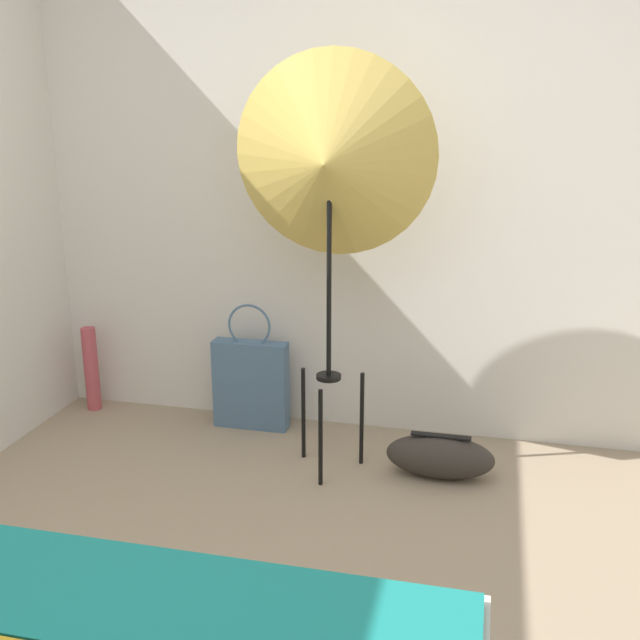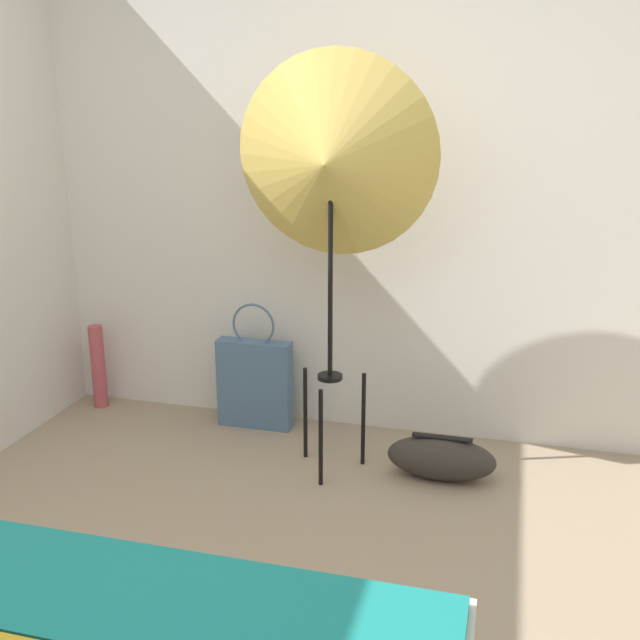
# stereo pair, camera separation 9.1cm
# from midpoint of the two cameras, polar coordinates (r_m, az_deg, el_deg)

# --- Properties ---
(wall_back) EXTENTS (8.00, 0.05, 2.60)m
(wall_back) POSITION_cam_midpoint_polar(r_m,az_deg,el_deg) (3.78, -0.62, 10.75)
(wall_back) COLOR silver
(wall_back) RESTS_ON ground_plane
(photo_umbrella) EXTENTS (0.90, 0.33, 1.89)m
(photo_umbrella) POSITION_cam_midpoint_polar(r_m,az_deg,el_deg) (3.21, -0.10, 11.98)
(photo_umbrella) COLOR black
(photo_umbrella) RESTS_ON ground_plane
(tote_bag) EXTENTS (0.39, 0.10, 0.68)m
(tote_bag) POSITION_cam_midpoint_polar(r_m,az_deg,el_deg) (3.96, -5.95, -4.79)
(tote_bag) COLOR slate
(tote_bag) RESTS_ON ground_plane
(duffel_bag) EXTENTS (0.50, 0.20, 0.21)m
(duffel_bag) POSITION_cam_midpoint_polar(r_m,az_deg,el_deg) (3.53, 8.39, -10.26)
(duffel_bag) COLOR #332D28
(duffel_bag) RESTS_ON ground_plane
(paper_roll) EXTENTS (0.08, 0.08, 0.47)m
(paper_roll) POSITION_cam_midpoint_polar(r_m,az_deg,el_deg) (4.37, -17.60, -3.57)
(paper_roll) COLOR #BC4C56
(paper_roll) RESTS_ON ground_plane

